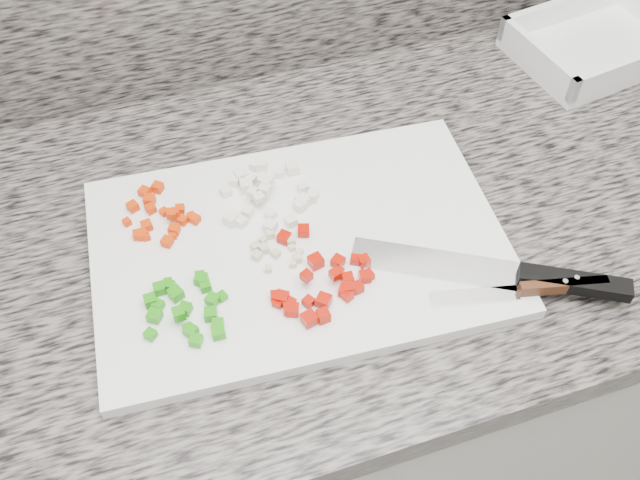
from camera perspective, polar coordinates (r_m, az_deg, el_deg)
The scene contains 11 objects.
cabinet at distance 1.31m, azimuth 1.71°, elevation -11.14°, with size 3.92×0.62×0.86m, color beige.
countertop at distance 0.93m, azimuth 2.35°, elevation 1.83°, with size 3.96×0.64×0.04m, color slate.
cutting_board at distance 0.86m, azimuth -1.68°, elevation -0.52°, with size 0.49×0.33×0.02m, color white.
carrot_pile at distance 0.90m, azimuth -12.80°, elevation 1.87°, with size 0.09×0.11×0.02m.
onion_pile at distance 0.90m, azimuth -4.45°, elevation 3.92°, with size 0.13×0.13×0.02m.
green_pepper_pile at distance 0.81m, azimuth -10.66°, elevation -5.28°, with size 0.10×0.10×0.02m.
red_pepper_pile at distance 0.81m, azimuth 0.18°, elevation -3.50°, with size 0.13×0.14×0.02m.
garlic_pile at distance 0.85m, azimuth -3.68°, elevation -0.80°, with size 0.06×0.06×0.01m.
chef_knife at distance 0.85m, azimuth 16.09°, elevation -2.79°, with size 0.29×0.19×0.02m.
paring_knife at distance 0.85m, azimuth 17.24°, elevation -3.74°, with size 0.20×0.06×0.02m.
tray at distance 1.22m, azimuth 21.23°, elevation 14.37°, with size 0.27×0.21×0.05m.
Camera 1 is at (-0.23, 0.88, 1.59)m, focal length 40.00 mm.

